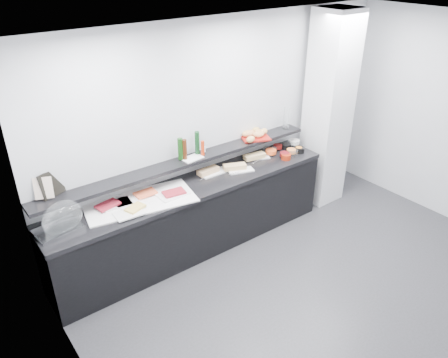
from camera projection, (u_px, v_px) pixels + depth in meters
ground at (338, 300)px, 4.69m from camera, size 5.00×5.00×0.00m
back_wall at (226, 128)px, 5.46m from camera, size 5.00×0.02×2.70m
ceiling at (381, 41)px, 3.42m from camera, size 5.00×5.00×0.00m
column at (328, 111)px, 6.01m from camera, size 0.50×0.50×2.70m
buffet_cabinet at (195, 219)px, 5.31m from camera, size 3.60×0.60×0.85m
counter_top at (194, 186)px, 5.10m from camera, size 3.62×0.62×0.05m
wall_shelf at (185, 162)px, 5.10m from camera, size 3.60×0.25×0.04m
cloche_base at (58, 230)px, 4.25m from camera, size 0.46×0.34×0.04m
cloche_dome at (63, 218)px, 4.24m from camera, size 0.50×0.41×0.34m
linen_runner at (140, 201)px, 4.74m from camera, size 1.27×0.77×0.01m
platter_meat_a at (117, 204)px, 4.67m from camera, size 0.33×0.24×0.01m
food_meat_a at (108, 205)px, 4.61m from camera, size 0.27×0.20×0.02m
platter_salmon at (127, 200)px, 4.73m from camera, size 0.38×0.31×0.01m
food_salmon at (145, 193)px, 4.83m from camera, size 0.24×0.15×0.02m
platter_cheese at (129, 213)px, 4.50m from camera, size 0.31×0.22×0.01m
food_cheese at (135, 208)px, 4.56m from camera, size 0.24×0.19×0.02m
platter_meat_b at (173, 194)px, 4.85m from camera, size 0.34×0.23×0.01m
food_meat_b at (174, 192)px, 4.84m from camera, size 0.26×0.19×0.02m
sandwich_plate_left at (214, 173)px, 5.34m from camera, size 0.35×0.15×0.01m
sandwich_food_left at (208, 171)px, 5.30m from camera, size 0.28×0.12×0.06m
tongs_left at (203, 178)px, 5.20m from camera, size 0.15×0.07×0.01m
sandwich_plate_mid at (241, 171)px, 5.39m from camera, size 0.34×0.22×0.01m
sandwich_food_mid at (235, 167)px, 5.40m from camera, size 0.30×0.21×0.06m
tongs_mid at (234, 173)px, 5.31m from camera, size 0.16×0.03×0.01m
sandwich_plate_right at (256, 157)px, 5.73m from camera, size 0.37×0.27×0.01m
sandwich_food_right at (254, 156)px, 5.67m from camera, size 0.30×0.16×0.06m
tongs_right at (256, 162)px, 5.58m from camera, size 0.16×0.04×0.01m
bowl_glass_fruit at (270, 151)px, 5.85m from camera, size 0.20×0.20×0.07m
fill_glass_fruit at (271, 152)px, 5.79m from camera, size 0.18×0.18×0.05m
bowl_black_jam at (286, 146)px, 5.99m from camera, size 0.18×0.18×0.07m
fill_black_jam at (278, 147)px, 5.94m from camera, size 0.13×0.13×0.05m
bowl_glass_cream at (294, 143)px, 6.06m from camera, size 0.20×0.20×0.07m
fill_glass_cream at (294, 142)px, 6.09m from camera, size 0.20×0.20×0.05m
bowl_red_jam at (286, 157)px, 5.68m from camera, size 0.14×0.14×0.07m
fill_red_jam at (284, 154)px, 5.72m from camera, size 0.16×0.16×0.05m
bowl_glass_salmon at (293, 153)px, 5.79m from camera, size 0.16×0.16×0.07m
fill_glass_salmon at (291, 151)px, 5.81m from camera, size 0.13×0.13×0.05m
bowl_black_fruit at (300, 150)px, 5.87m from camera, size 0.14×0.14×0.07m
fill_black_fruit at (299, 149)px, 5.87m from camera, size 0.09×0.09×0.05m
framed_print at (51, 184)px, 4.32m from camera, size 0.26×0.16×0.26m
print_art at (43, 188)px, 4.24m from camera, size 0.18×0.11×0.22m
condiment_tray at (192, 158)px, 5.13m from camera, size 0.26×0.18×0.01m
bottle_green_a at (180, 149)px, 5.03m from camera, size 0.08×0.08×0.26m
bottle_brown at (185, 149)px, 5.04m from camera, size 0.06×0.06×0.24m
bottle_green_b at (197, 143)px, 5.16m from camera, size 0.06×0.06×0.28m
bottle_hot at (203, 148)px, 5.15m from camera, size 0.04×0.04×0.18m
shaker_salt at (203, 152)px, 5.19m from camera, size 0.04×0.04×0.07m
shaker_pepper at (204, 149)px, 5.26m from camera, size 0.04×0.04×0.07m
bread_tray at (256, 138)px, 5.66m from camera, size 0.42×0.36×0.02m
bread_roll_nw at (250, 133)px, 5.66m from camera, size 0.17×0.11×0.08m
bread_roll_n at (247, 134)px, 5.65m from camera, size 0.16×0.12×0.08m
bread_roll_ne at (256, 130)px, 5.76m from camera, size 0.14×0.10×0.08m
bread_roll_sw at (250, 139)px, 5.49m from camera, size 0.14×0.09×0.08m
bread_roll_s at (258, 134)px, 5.63m from camera, size 0.17×0.15×0.08m
bread_roll_midw at (259, 132)px, 5.70m from camera, size 0.13×0.09×0.08m
bread_roll_mide at (264, 131)px, 5.72m from camera, size 0.14×0.11×0.08m
carafe at (286, 118)px, 5.90m from camera, size 0.10×0.10×0.30m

